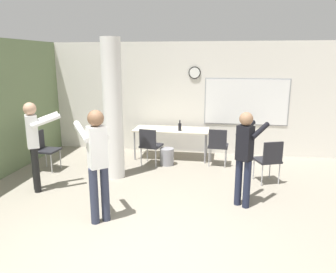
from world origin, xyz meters
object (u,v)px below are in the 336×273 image
(chair_mid_room, at_px, (269,158))
(person_playing_side, at_px, (245,152))
(bottle_on_table, at_px, (180,127))
(chair_table_left, at_px, (150,144))
(person_playing_front, at_px, (97,158))
(chair_table_right, at_px, (218,144))
(person_watching_back, at_px, (34,140))
(folding_table, at_px, (171,131))
(chair_by_left_wall, at_px, (44,147))
(chair_near_pillar, at_px, (98,145))

(chair_mid_room, height_order, person_playing_side, person_playing_side)
(bottle_on_table, bearing_deg, chair_table_left, -139.75)
(person_playing_front, relative_size, person_playing_side, 1.07)
(chair_table_right, xyz_separation_m, person_watching_back, (-3.27, -1.99, 0.46))
(folding_table, xyz_separation_m, person_watching_back, (-2.13, -2.42, 0.29))
(chair_table_right, xyz_separation_m, chair_table_left, (-1.52, -0.23, 0.00))
(folding_table, xyz_separation_m, chair_table_right, (1.14, -0.44, -0.17))
(chair_mid_room, relative_size, chair_table_left, 1.00)
(folding_table, relative_size, chair_table_right, 2.08)
(folding_table, height_order, chair_table_right, chair_table_right)
(folding_table, height_order, person_playing_side, person_playing_side)
(chair_table_right, bearing_deg, chair_table_left, -171.25)
(chair_by_left_wall, relative_size, chair_mid_room, 1.00)
(chair_table_right, height_order, person_playing_side, person_playing_side)
(chair_table_right, bearing_deg, person_playing_side, -77.40)
(chair_table_right, distance_m, chair_table_left, 1.54)
(chair_table_left, distance_m, person_playing_front, 2.75)
(chair_by_left_wall, height_order, person_watching_back, person_watching_back)
(chair_near_pillar, distance_m, person_playing_side, 3.48)
(person_playing_side, bearing_deg, chair_mid_room, 63.89)
(chair_near_pillar, distance_m, person_watching_back, 1.66)
(person_playing_side, distance_m, person_watching_back, 3.72)
(chair_near_pillar, relative_size, person_playing_side, 0.55)
(bottle_on_table, distance_m, chair_near_pillar, 1.94)
(chair_table_left, bearing_deg, chair_by_left_wall, -163.05)
(chair_mid_room, bearing_deg, person_watching_back, -165.97)
(chair_by_left_wall, height_order, chair_near_pillar, same)
(folding_table, bearing_deg, chair_table_left, -119.64)
(chair_table_right, xyz_separation_m, person_playing_front, (-1.71, -2.93, 0.49))
(person_playing_front, distance_m, person_watching_back, 1.82)
(bottle_on_table, xyz_separation_m, person_playing_front, (-0.79, -3.21, 0.18))
(bottle_on_table, xyz_separation_m, chair_near_pillar, (-1.74, -0.80, -0.31))
(chair_mid_room, bearing_deg, bottle_on_table, 147.74)
(folding_table, relative_size, person_playing_front, 1.06)
(chair_mid_room, height_order, person_watching_back, person_watching_back)
(folding_table, relative_size, chair_near_pillar, 2.08)
(chair_mid_room, distance_m, person_playing_side, 1.30)
(folding_table, bearing_deg, person_playing_front, -99.56)
(chair_mid_room, xyz_separation_m, person_playing_side, (-0.54, -1.11, 0.42))
(chair_mid_room, xyz_separation_m, chair_table_left, (-2.52, 0.69, 0.00))
(person_playing_front, bearing_deg, folding_table, 80.44)
(chair_mid_room, height_order, person_playing_front, person_playing_front)
(bottle_on_table, height_order, chair_table_right, bottle_on_table)
(chair_by_left_wall, bearing_deg, bottle_on_table, 22.90)
(folding_table, distance_m, person_watching_back, 3.24)
(person_watching_back, bearing_deg, folding_table, 48.73)
(chair_by_left_wall, relative_size, chair_table_left, 1.00)
(chair_near_pillar, distance_m, chair_table_left, 1.16)
(folding_table, distance_m, person_playing_side, 2.95)
(chair_near_pillar, bearing_deg, person_watching_back, -112.76)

